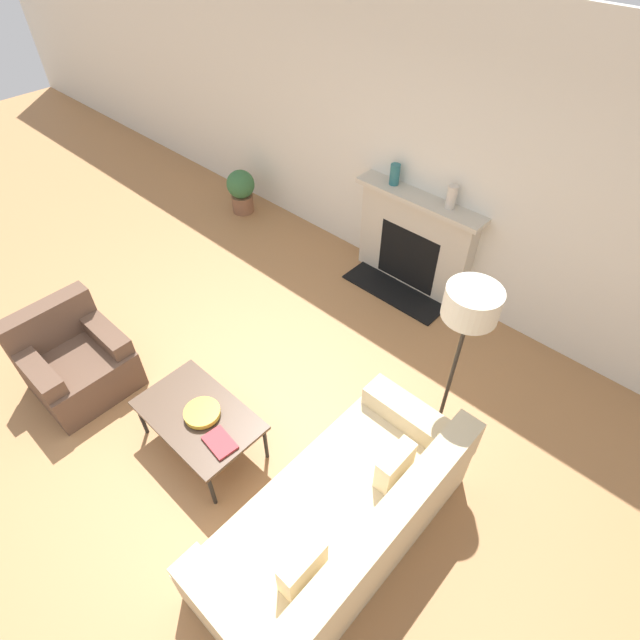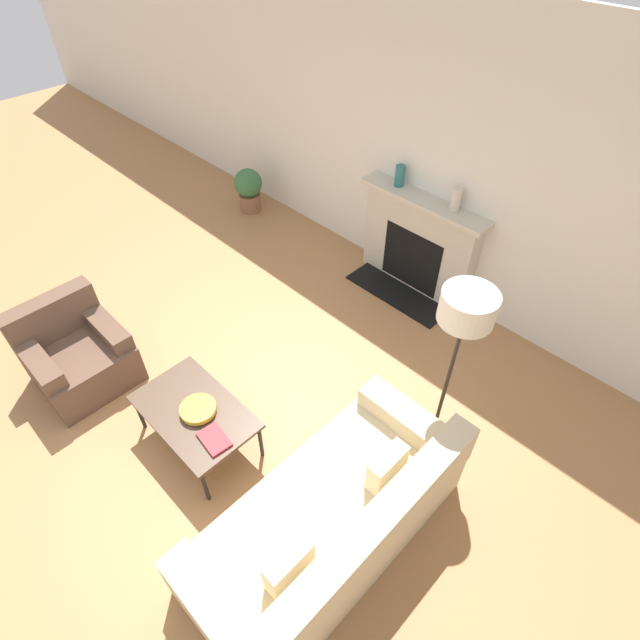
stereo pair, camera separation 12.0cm
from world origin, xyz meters
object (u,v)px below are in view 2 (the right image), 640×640
object	(u,v)px
fireplace	(418,245)
coffee_table	(194,413)
bowl	(198,409)
mantel_vase_center_left	(456,199)
couch	(331,523)
armchair_near	(77,354)
potted_plant	(249,188)
book	(214,439)
floor_lamp	(462,327)
mantel_vase_left	(400,176)

from	to	relation	value
fireplace	coffee_table	size ratio (longest dim) A/B	1.43
bowl	mantel_vase_center_left	bearing A→B (deg)	84.75
couch	armchair_near	distance (m)	2.77
coffee_table	potted_plant	world-z (taller)	potted_plant
coffee_table	bowl	world-z (taller)	bowl
couch	coffee_table	world-z (taller)	couch
armchair_near	coffee_table	world-z (taller)	armchair_near
book	bowl	bearing A→B (deg)	173.06
mantel_vase_center_left	potted_plant	size ratio (longest dim) A/B	0.40
floor_lamp	mantel_vase_left	world-z (taller)	floor_lamp
book	floor_lamp	distance (m)	1.98
book	potted_plant	world-z (taller)	potted_plant
book	mantel_vase_left	world-z (taller)	mantel_vase_left
fireplace	mantel_vase_left	world-z (taller)	mantel_vase_left
floor_lamp	potted_plant	world-z (taller)	floor_lamp
armchair_near	coffee_table	size ratio (longest dim) A/B	0.79
armchair_near	mantel_vase_center_left	size ratio (longest dim) A/B	3.46
armchair_near	book	bearing A→B (deg)	-79.72
floor_lamp	couch	bearing A→B (deg)	-90.11
mantel_vase_center_left	bowl	bearing A→B (deg)	-95.25
mantel_vase_center_left	couch	bearing A→B (deg)	-69.23
fireplace	bowl	xyz separation A→B (m)	(0.05, -2.90, -0.07)
fireplace	armchair_near	bearing A→B (deg)	-112.39
armchair_near	potted_plant	bearing A→B (deg)	21.66
fireplace	bowl	size ratio (longest dim) A/B	5.07
mantel_vase_left	mantel_vase_center_left	world-z (taller)	mantel_vase_center_left
bowl	mantel_vase_left	bearing A→B (deg)	97.89
coffee_table	mantel_vase_left	bearing A→B (deg)	97.05
armchair_near	floor_lamp	xyz separation A→B (m)	(2.72, 1.76, 1.03)
coffee_table	floor_lamp	distance (m)	2.16
mantel_vase_center_left	mantel_vase_left	bearing A→B (deg)	180.00
bowl	book	size ratio (longest dim) A/B	1.04
fireplace	couch	world-z (taller)	fireplace
bowl	potted_plant	size ratio (longest dim) A/B	0.49
floor_lamp	mantel_vase_center_left	world-z (taller)	floor_lamp
fireplace	potted_plant	size ratio (longest dim) A/B	2.47
bowl	armchair_near	bearing A→B (deg)	-165.00
couch	mantel_vase_center_left	xyz separation A→B (m)	(-1.05, 2.77, 0.91)
armchair_near	mantel_vase_left	size ratio (longest dim) A/B	3.69
bowl	mantel_vase_center_left	world-z (taller)	mantel_vase_center_left
mantel_vase_center_left	potted_plant	world-z (taller)	mantel_vase_center_left
couch	bowl	size ratio (longest dim) A/B	7.12
couch	armchair_near	size ratio (longest dim) A/B	2.53
potted_plant	mantel_vase_center_left	bearing A→B (deg)	6.16
book	mantel_vase_center_left	xyz separation A→B (m)	(-0.03, 2.98, 0.77)
bowl	mantel_vase_center_left	size ratio (longest dim) A/B	1.23
floor_lamp	book	bearing A→B (deg)	-125.24
mantel_vase_center_left	armchair_near	bearing A→B (deg)	-116.93
coffee_table	book	bearing A→B (deg)	-8.03
potted_plant	couch	bearing A→B (deg)	-32.23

